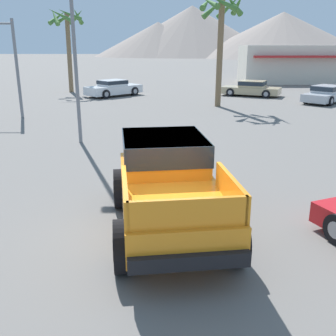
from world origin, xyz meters
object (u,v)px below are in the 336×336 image
Objects in this scene: parked_car_silver at (326,94)px; palm_tree_tall at (66,28)px; orange_pickup_truck at (166,179)px; parked_car_tan at (250,88)px; parked_car_white at (112,88)px; palm_tree_short at (220,21)px; street_lamp_post at (70,7)px.

palm_tree_tall is (-18.77, 6.18, 4.42)m from parked_car_silver.
palm_tree_tall is at bearing -153.81° from parked_car_silver.
orange_pickup_truck is 1.18× the size of parked_car_silver.
parked_car_tan is 1.09× the size of parked_car_white.
palm_tree_short is at bearing 10.46° from parked_car_white.
palm_tree_tall is at bearing 100.27° from orange_pickup_truck.
street_lamp_post is at bearing -124.84° from palm_tree_short.
orange_pickup_truck reaches higher than parked_car_tan.
street_lamp_post is 1.27× the size of palm_tree_short.
palm_tree_tall is 13.71m from palm_tree_short.
palm_tree_tall reaches higher than parked_car_white.
parked_car_tan is at bearing 66.81° from orange_pickup_truck.
orange_pickup_truck is at bearing -171.50° from parked_car_tan.
palm_tree_short reaches higher than palm_tree_tall.
palm_tree_short is at bearing 173.64° from parked_car_tan.
palm_tree_short reaches higher than parked_car_silver.
parked_car_white is 0.50× the size of street_lamp_post.
palm_tree_tall is (-14.37, 2.55, 4.42)m from parked_car_tan.
parked_car_white is at bearing 93.08° from orange_pickup_truck.
street_lamp_post is (0.63, -14.88, 4.45)m from parked_car_white.
palm_tree_short is at bearing 55.16° from street_lamp_post.
parked_car_tan is at bearing 46.57° from parked_car_white.
street_lamp_post is 1.31× the size of palm_tree_tall.
street_lamp_post is (-3.50, 7.55, 4.01)m from orange_pickup_truck.
parked_car_silver is 18.81m from street_lamp_post.
parked_car_silver is 0.92× the size of parked_car_tan.
parked_car_tan is 0.55× the size of street_lamp_post.
orange_pickup_truck reaches higher than parked_car_white.
orange_pickup_truck is 21.79m from parked_car_silver.
parked_car_silver is at bearing 38.53° from street_lamp_post.
parked_car_white is at bearing -34.85° from palm_tree_tall.
street_lamp_post reaches higher than parked_car_tan.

